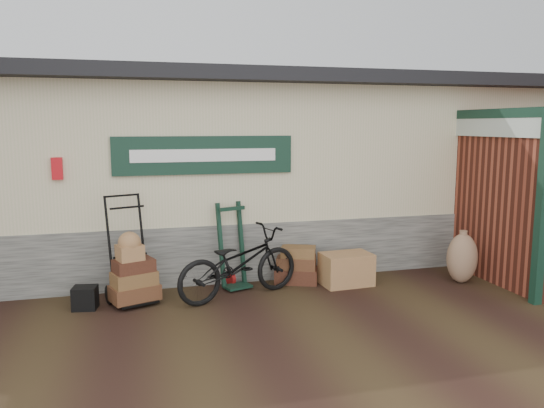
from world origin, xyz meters
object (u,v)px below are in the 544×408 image
(green_barrow, at_px, (233,246))
(bicycle, at_px, (239,259))
(black_trunk, at_px, (85,298))
(suitcase_stack, at_px, (296,264))
(porter_trolley, at_px, (129,248))
(wicker_hamper, at_px, (346,269))

(green_barrow, xyz_separation_m, bicycle, (-0.01, -0.49, -0.08))
(green_barrow, distance_m, black_trunk, 2.15)
(suitcase_stack, height_order, bicycle, bicycle)
(green_barrow, height_order, suitcase_stack, green_barrow)
(green_barrow, xyz_separation_m, black_trunk, (-2.05, -0.43, -0.48))
(porter_trolley, distance_m, wicker_hamper, 3.18)
(suitcase_stack, bearing_deg, porter_trolley, -174.14)
(black_trunk, height_order, bicycle, bicycle)
(green_barrow, relative_size, black_trunk, 4.19)
(wicker_hamper, relative_size, black_trunk, 2.46)
(suitcase_stack, distance_m, black_trunk, 3.06)
(black_trunk, bearing_deg, green_barrow, 11.93)
(porter_trolley, bearing_deg, black_trunk, 175.63)
(wicker_hamper, xyz_separation_m, black_trunk, (-3.71, -0.10, -0.09))
(green_barrow, bearing_deg, porter_trolley, 171.86)
(green_barrow, distance_m, wicker_hamper, 1.74)
(porter_trolley, relative_size, bicycle, 0.79)
(suitcase_stack, bearing_deg, bicycle, -154.47)
(green_barrow, height_order, black_trunk, green_barrow)
(porter_trolley, relative_size, green_barrow, 1.18)
(suitcase_stack, bearing_deg, green_barrow, 178.77)
(wicker_hamper, height_order, bicycle, bicycle)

